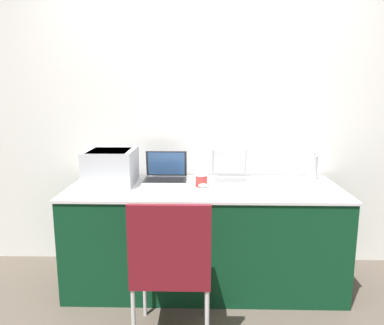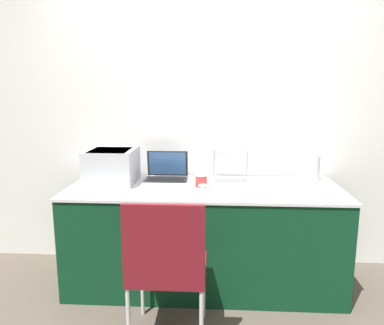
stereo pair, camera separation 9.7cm
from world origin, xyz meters
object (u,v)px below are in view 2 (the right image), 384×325
(laptop_right, at_px, (231,174))
(metal_pitcher, at_px, (314,168))
(coffee_cup, at_px, (201,180))
(chair, at_px, (167,262))
(printer, at_px, (112,165))
(mouse, at_px, (203,186))
(external_keyboard, at_px, (167,187))
(laptop_left, at_px, (166,174))

(laptop_right, relative_size, metal_pitcher, 1.28)
(coffee_cup, bearing_deg, chair, -102.60)
(printer, distance_m, coffee_cup, 0.71)
(coffee_cup, height_order, mouse, coffee_cup)
(printer, height_order, external_keyboard, printer)
(coffee_cup, height_order, metal_pitcher, metal_pitcher)
(laptop_right, xyz_separation_m, chair, (-0.40, -0.96, -0.30))
(printer, height_order, laptop_left, printer)
(laptop_left, xyz_separation_m, laptop_right, (0.52, 0.02, 0.00))
(laptop_left, relative_size, laptop_right, 1.09)
(laptop_right, distance_m, external_keyboard, 0.55)
(printer, relative_size, laptop_left, 1.23)
(external_keyboard, relative_size, mouse, 5.50)
(printer, bearing_deg, coffee_cup, -6.06)
(laptop_right, xyz_separation_m, coffee_cup, (-0.23, -0.20, -0.01))
(external_keyboard, distance_m, metal_pitcher, 1.18)
(external_keyboard, xyz_separation_m, mouse, (0.27, 0.01, 0.01))
(printer, distance_m, laptop_left, 0.44)
(laptop_right, bearing_deg, mouse, -132.34)
(laptop_right, bearing_deg, laptop_left, -178.10)
(chair, bearing_deg, laptop_right, 67.32)
(printer, relative_size, mouse, 5.73)
(metal_pitcher, bearing_deg, mouse, -162.85)
(mouse, bearing_deg, metal_pitcher, 17.15)
(chair, bearing_deg, coffee_cup, 77.40)
(external_keyboard, bearing_deg, printer, 164.25)
(external_keyboard, bearing_deg, chair, -83.31)
(chair, bearing_deg, metal_pitcher, 43.06)
(mouse, bearing_deg, laptop_left, 143.33)
(laptop_left, height_order, external_keyboard, laptop_left)
(mouse, xyz_separation_m, chair, (-0.18, -0.72, -0.27))
(printer, xyz_separation_m, mouse, (0.71, -0.11, -0.13))
(laptop_left, bearing_deg, chair, -82.88)
(chair, bearing_deg, laptop_left, 97.12)
(laptop_right, distance_m, mouse, 0.33)
(laptop_left, bearing_deg, coffee_cup, -32.95)
(external_keyboard, bearing_deg, laptop_right, 27.79)
(printer, height_order, coffee_cup, printer)
(mouse, distance_m, chair, 0.79)
(metal_pitcher, bearing_deg, laptop_left, -177.69)
(laptop_left, relative_size, mouse, 4.64)
(laptop_right, xyz_separation_m, external_keyboard, (-0.48, -0.26, -0.04))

